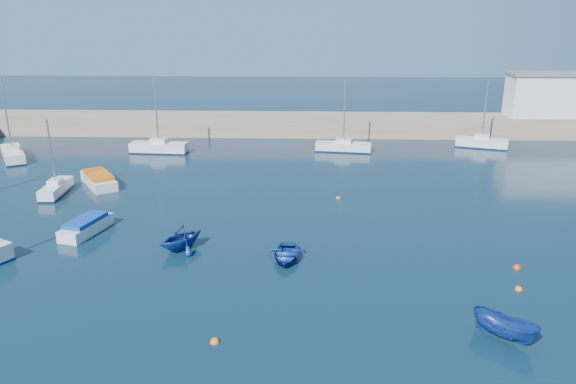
{
  "coord_description": "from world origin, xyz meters",
  "views": [
    {
      "loc": [
        0.25,
        -24.03,
        15.26
      ],
      "look_at": [
        -1.2,
        17.65,
        1.6
      ],
      "focal_mm": 35.0,
      "sensor_mm": 36.0,
      "label": 1
    }
  ],
  "objects_px": {
    "harbor_office": "(550,96)",
    "motorboat_1": "(86,226)",
    "sailboat_6": "(343,147)",
    "dinghy_left": "(181,237)",
    "motorboat_2": "(99,179)",
    "dinghy_right": "(505,328)",
    "sailboat_3": "(56,188)",
    "sailboat_4": "(13,154)",
    "sailboat_5": "(159,147)",
    "sailboat_7": "(481,142)",
    "dinghy_center": "(286,255)"
  },
  "relations": [
    {
      "from": "motorboat_1",
      "to": "motorboat_2",
      "type": "height_order",
      "value": "motorboat_2"
    },
    {
      "from": "sailboat_4",
      "to": "motorboat_2",
      "type": "xyz_separation_m",
      "value": [
        12.43,
        -8.83,
        -0.06
      ]
    },
    {
      "from": "sailboat_5",
      "to": "motorboat_2",
      "type": "xyz_separation_m",
      "value": [
        -2.4,
        -12.16,
        -0.1
      ]
    },
    {
      "from": "motorboat_1",
      "to": "dinghy_left",
      "type": "relative_size",
      "value": 1.45
    },
    {
      "from": "sailboat_6",
      "to": "dinghy_left",
      "type": "height_order",
      "value": "sailboat_6"
    },
    {
      "from": "sailboat_3",
      "to": "motorboat_2",
      "type": "bearing_deg",
      "value": 41.2
    },
    {
      "from": "sailboat_6",
      "to": "dinghy_center",
      "type": "distance_m",
      "value": 29.34
    },
    {
      "from": "sailboat_4",
      "to": "dinghy_center",
      "type": "distance_m",
      "value": 38.53
    },
    {
      "from": "sailboat_6",
      "to": "motorboat_1",
      "type": "distance_m",
      "value": 31.71
    },
    {
      "from": "harbor_office",
      "to": "motorboat_1",
      "type": "bearing_deg",
      "value": -143.74
    },
    {
      "from": "sailboat_3",
      "to": "sailboat_5",
      "type": "bearing_deg",
      "value": 67.56
    },
    {
      "from": "motorboat_2",
      "to": "dinghy_right",
      "type": "height_order",
      "value": "dinghy_right"
    },
    {
      "from": "sailboat_3",
      "to": "sailboat_7",
      "type": "bearing_deg",
      "value": 20.66
    },
    {
      "from": "motorboat_1",
      "to": "harbor_office",
      "type": "bearing_deg",
      "value": 51.02
    },
    {
      "from": "sailboat_7",
      "to": "dinghy_right",
      "type": "height_order",
      "value": "sailboat_7"
    },
    {
      "from": "sailboat_5",
      "to": "dinghy_right",
      "type": "xyz_separation_m",
      "value": [
        26.07,
        -36.16,
        0.0
      ]
    },
    {
      "from": "sailboat_5",
      "to": "sailboat_4",
      "type": "bearing_deg",
      "value": 106.58
    },
    {
      "from": "harbor_office",
      "to": "sailboat_6",
      "type": "relative_size",
      "value": 1.24
    },
    {
      "from": "sailboat_7",
      "to": "dinghy_center",
      "type": "bearing_deg",
      "value": 163.65
    },
    {
      "from": "sailboat_4",
      "to": "sailboat_5",
      "type": "xyz_separation_m",
      "value": [
        14.83,
        3.32,
        0.04
      ]
    },
    {
      "from": "sailboat_3",
      "to": "harbor_office",
      "type": "bearing_deg",
      "value": 22.42
    },
    {
      "from": "motorboat_1",
      "to": "dinghy_right",
      "type": "relative_size",
      "value": 1.43
    },
    {
      "from": "dinghy_center",
      "to": "dinghy_left",
      "type": "height_order",
      "value": "dinghy_left"
    },
    {
      "from": "sailboat_4",
      "to": "dinghy_center",
      "type": "bearing_deg",
      "value": -70.92
    },
    {
      "from": "harbor_office",
      "to": "sailboat_3",
      "type": "bearing_deg",
      "value": -154.26
    },
    {
      "from": "motorboat_1",
      "to": "dinghy_left",
      "type": "distance_m",
      "value": 7.87
    },
    {
      "from": "harbor_office",
      "to": "sailboat_4",
      "type": "xyz_separation_m",
      "value": [
        -61.03,
        -13.22,
        -4.51
      ]
    },
    {
      "from": "motorboat_2",
      "to": "sailboat_5",
      "type": "bearing_deg",
      "value": 44.65
    },
    {
      "from": "sailboat_6",
      "to": "sailboat_3",
      "type": "bearing_deg",
      "value": 130.01
    },
    {
      "from": "sailboat_5",
      "to": "motorboat_1",
      "type": "xyz_separation_m",
      "value": [
        0.76,
        -23.43,
        -0.12
      ]
    },
    {
      "from": "sailboat_6",
      "to": "motorboat_2",
      "type": "bearing_deg",
      "value": 128.25
    },
    {
      "from": "harbor_office",
      "to": "dinghy_right",
      "type": "height_order",
      "value": "harbor_office"
    },
    {
      "from": "sailboat_4",
      "to": "dinghy_right",
      "type": "distance_m",
      "value": 52.45
    },
    {
      "from": "motorboat_1",
      "to": "sailboat_4",
      "type": "bearing_deg",
      "value": 142.54
    },
    {
      "from": "motorboat_1",
      "to": "dinghy_center",
      "type": "relative_size",
      "value": 1.39
    },
    {
      "from": "harbor_office",
      "to": "dinghy_left",
      "type": "relative_size",
      "value": 3.04
    },
    {
      "from": "harbor_office",
      "to": "dinghy_center",
      "type": "height_order",
      "value": "harbor_office"
    },
    {
      "from": "sailboat_3",
      "to": "dinghy_center",
      "type": "relative_size",
      "value": 1.92
    },
    {
      "from": "harbor_office",
      "to": "motorboat_1",
      "type": "distance_m",
      "value": 56.54
    },
    {
      "from": "sailboat_5",
      "to": "sailboat_6",
      "type": "xyz_separation_m",
      "value": [
        20.52,
        1.37,
        -0.09
      ]
    },
    {
      "from": "sailboat_3",
      "to": "dinghy_center",
      "type": "height_order",
      "value": "sailboat_3"
    },
    {
      "from": "dinghy_center",
      "to": "sailboat_7",
      "type": "bearing_deg",
      "value": 58.48
    },
    {
      "from": "dinghy_center",
      "to": "dinghy_left",
      "type": "bearing_deg",
      "value": 171.94
    },
    {
      "from": "sailboat_7",
      "to": "dinghy_left",
      "type": "relative_size",
      "value": 2.32
    },
    {
      "from": "motorboat_2",
      "to": "dinghy_left",
      "type": "relative_size",
      "value": 1.73
    },
    {
      "from": "harbor_office",
      "to": "sailboat_5",
      "type": "relative_size",
      "value": 1.2
    },
    {
      "from": "motorboat_2",
      "to": "dinghy_right",
      "type": "distance_m",
      "value": 37.24
    },
    {
      "from": "sailboat_4",
      "to": "sailboat_6",
      "type": "relative_size",
      "value": 1.09
    },
    {
      "from": "harbor_office",
      "to": "sailboat_6",
      "type": "distance_m",
      "value": 27.43
    },
    {
      "from": "sailboat_5",
      "to": "sailboat_7",
      "type": "height_order",
      "value": "sailboat_5"
    }
  ]
}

